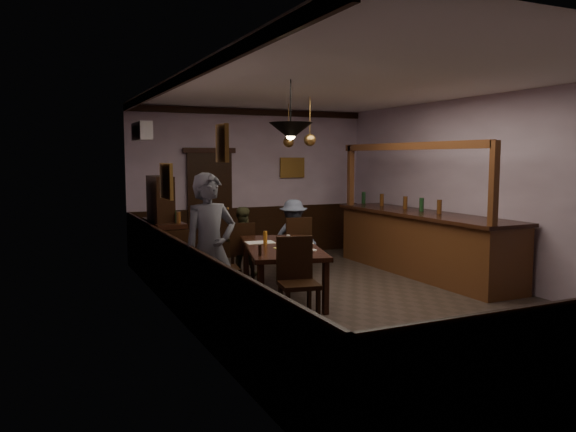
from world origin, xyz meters
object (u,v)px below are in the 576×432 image
person_seated_right (293,237)px  soda_can (283,242)px  bar_counter (422,241)px  sideboard (164,241)px  chair_far_right (297,244)px  person_standing (210,250)px  pendant_iron (291,131)px  chair_side (217,264)px  dining_table (281,250)px  pendant_brass_mid (310,140)px  coffee_cup (309,248)px  chair_far_left (243,248)px  pendant_brass_far (289,142)px  chair_near (297,276)px  person_seated_left (241,241)px

person_seated_right → soda_can: 1.70m
person_seated_right → bar_counter: (2.00, -0.97, -0.07)m
sideboard → bar_counter: bearing=-15.7°
chair_far_right → person_seated_right: size_ratio=0.79×
person_standing → pendant_iron: size_ratio=2.41×
chair_side → pendant_iron: 2.11m
dining_table → pendant_brass_mid: (0.96, 0.98, 1.61)m
coffee_cup → chair_far_right: bearing=84.9°
chair_side → soda_can: 0.99m
sideboard → bar_counter: 4.37m
dining_table → chair_far_left: chair_far_left is taller
chair_side → bar_counter: bearing=-76.4°
person_seated_right → soda_can: bearing=78.4°
soda_can → pendant_brass_far: size_ratio=0.15×
person_seated_right → chair_far_left: bearing=20.5°
coffee_cup → pendant_iron: 1.59m
person_standing → pendant_iron: pendant_iron is taller
chair_near → dining_table: bearing=84.7°
dining_table → coffee_cup: bearing=-77.5°
chair_near → person_seated_left: person_seated_left is taller
dining_table → sideboard: sideboard is taller
bar_counter → pendant_brass_mid: pendant_brass_mid is taller
sideboard → chair_far_right: bearing=-12.7°
dining_table → pendant_brass_far: pendant_brass_far is taller
chair_near → pendant_brass_mid: bearing=70.1°
person_seated_left → pendant_brass_far: size_ratio=1.46×
soda_can → chair_near: bearing=-106.3°
chair_near → person_standing: size_ratio=0.57×
sideboard → pendant_iron: 3.09m
bar_counter → pendant_brass_mid: (-1.89, 0.58, 1.72)m
bar_counter → person_standing: bearing=-162.5°
dining_table → pendant_iron: bearing=-105.4°
chair_far_right → pendant_brass_far: pendant_brass_far is taller
pendant_brass_mid → bar_counter: bearing=-17.1°
dining_table → chair_far_right: chair_far_right is taller
chair_far_left → person_seated_left: bearing=-87.5°
bar_counter → pendant_iron: bearing=-159.1°
chair_near → sideboard: (-0.99, 2.84, 0.11)m
dining_table → pendant_brass_mid: pendant_brass_mid is taller
chair_far_right → pendant_brass_far: (0.38, 1.15, 1.74)m
chair_far_left → person_seated_left: size_ratio=0.81×
sideboard → bar_counter: size_ratio=0.43×
chair_far_right → sideboard: 2.19m
person_seated_left → soda_can: (0.01, -1.70, 0.22)m
person_standing → dining_table: bearing=24.5°
person_seated_right → bar_counter: size_ratio=0.32×
person_seated_right → sideboard: sideboard is taller
chair_side → sideboard: size_ratio=0.58×
sideboard → pendant_iron: (1.14, -2.35, 1.66)m
chair_far_left → coffee_cup: bearing=115.7°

